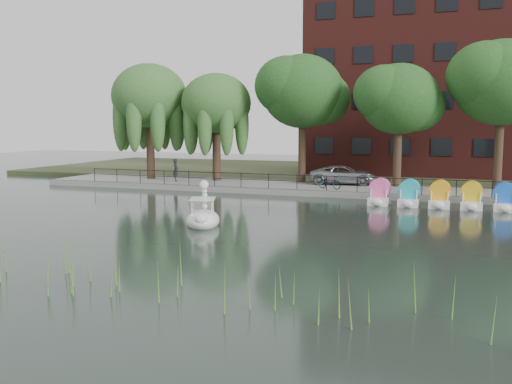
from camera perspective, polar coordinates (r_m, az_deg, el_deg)
The scene contains 17 objects.
ground_plane at distance 25.69m, azimuth -4.14°, elevation -3.84°, with size 120.00×120.00×0.00m, color #2F3D37.
promenade at distance 40.61m, azimuth 5.19°, elevation 0.40°, with size 40.00×6.00×0.40m, color gray.
kerb at distance 37.79m, azimuth 4.03°, elevation -0.08°, with size 40.00×0.25×0.40m, color gray.
land_strip at distance 54.20m, azimuth 9.03°, elevation 1.95°, with size 60.00×22.00×0.36m, color #47512D.
railing at distance 37.88m, azimuth 4.12°, elevation 1.38°, with size 32.00×0.05×1.00m.
apartment_building at distance 53.26m, azimuth 16.78°, elevation 11.55°, with size 20.00×10.07×18.00m.
willow_left at distance 45.96m, azimuth -10.62°, elevation 9.40°, with size 5.88×5.88×9.01m.
willow_mid at distance 43.84m, azimuth -4.00°, elevation 8.80°, with size 5.32×5.32×8.15m.
broadleaf_center at distance 42.61m, azimuth 4.68°, elevation 9.95°, with size 6.00×6.00×9.25m.
broadleaf_right at distance 40.76m, azimuth 14.12°, elevation 8.96°, with size 5.40×5.40×8.32m.
broadleaf_far at distance 41.62m, azimuth 23.38°, elevation 9.95°, with size 6.30×6.30×9.71m.
minivan at distance 41.46m, azimuth 8.78°, elevation 1.83°, with size 5.53×2.54×1.54m, color gray.
bicycle at distance 38.45m, azimuth 7.39°, elevation 1.05°, with size 1.72×0.60×1.00m, color gray.
pedestrian at distance 43.58m, azimuth -8.03°, elevation 2.37°, with size 0.71×0.48×1.98m, color black.
swan_boat at distance 26.78m, azimuth -5.32°, elevation -2.42°, with size 2.31×2.83×2.07m.
pedal_boat_row at distance 34.19m, azimuth 19.33°, elevation -0.50°, with size 9.65×1.70×1.40m.
reed_bank at distance 16.44m, azimuth -11.52°, elevation -7.97°, with size 24.00×2.40×1.20m.
Camera 1 is at (10.42, -22.99, 4.78)m, focal length 40.00 mm.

